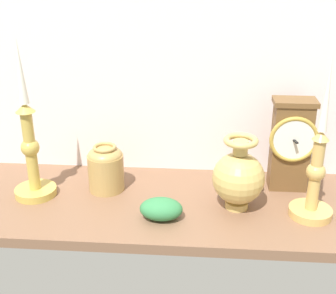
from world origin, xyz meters
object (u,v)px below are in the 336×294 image
at_px(mantel_clock, 291,144).
at_px(brass_vase_bulbous, 238,177).
at_px(brass_vase_jar, 106,167).
at_px(candlestick_tall_left, 315,176).
at_px(candlestick_tall_center, 31,151).

height_order(mantel_clock, brass_vase_bulbous, mantel_clock).
relative_size(brass_vase_bulbous, brass_vase_jar, 1.48).
xyz_separation_m(candlestick_tall_left, candlestick_tall_center, (-0.65, 0.05, 0.02)).
relative_size(mantel_clock, candlestick_tall_center, 0.60).
bearing_deg(candlestick_tall_center, brass_vase_bulbous, -2.59).
relative_size(mantel_clock, brass_vase_bulbous, 1.32).
xyz_separation_m(mantel_clock, candlestick_tall_left, (0.03, -0.13, -0.02)).
relative_size(candlestick_tall_center, brass_vase_bulbous, 2.19).
bearing_deg(mantel_clock, candlestick_tall_center, -172.21).
bearing_deg(brass_vase_jar, candlestick_tall_center, -165.94).
height_order(candlestick_tall_left, brass_vase_jar, candlestick_tall_left).
height_order(candlestick_tall_left, candlestick_tall_center, candlestick_tall_center).
bearing_deg(mantel_clock, brass_vase_bulbous, -140.81).
bearing_deg(candlestick_tall_left, brass_vase_bulbous, 171.75).
xyz_separation_m(mantel_clock, brass_vase_bulbous, (-0.13, -0.11, -0.04)).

